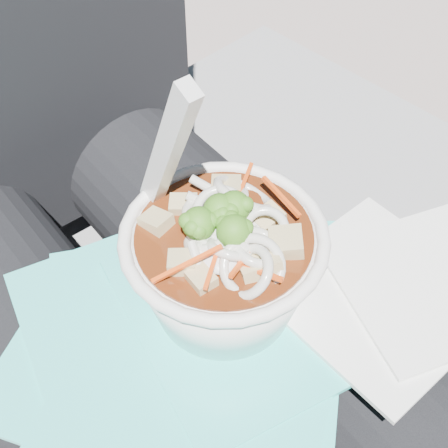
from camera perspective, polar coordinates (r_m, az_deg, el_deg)
stone_ledge at (r=0.85m, az=-8.34°, el=-15.11°), size 1.04×0.60×0.44m
lap at (r=0.53m, az=-2.89°, el=-12.71°), size 0.33×0.48×0.15m
person_body at (r=0.55m, az=-8.74°, el=-4.56°), size 0.34×0.94×0.98m
plastic_bag at (r=0.45m, az=-1.55°, el=-9.76°), size 0.39×0.29×0.01m
napkins at (r=0.48m, az=15.53°, el=-5.91°), size 0.18×0.16×0.01m
udon_bowl at (r=0.42m, az=-0.00°, el=-3.22°), size 0.17×0.17×0.19m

